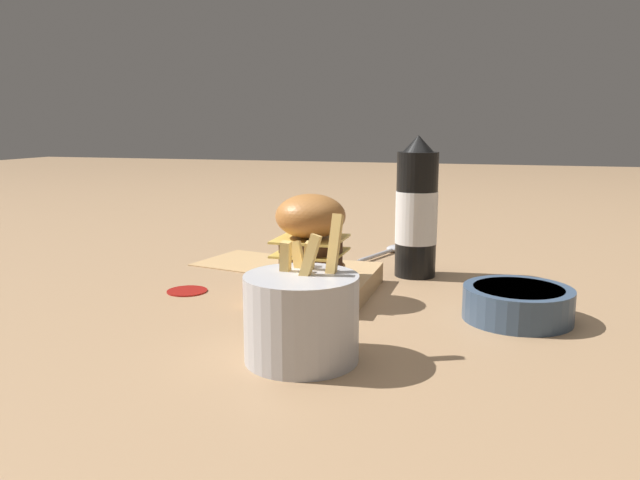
{
  "coord_description": "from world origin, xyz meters",
  "views": [
    {
      "loc": [
        -0.87,
        -0.21,
        0.24
      ],
      "look_at": [
        -0.04,
        0.03,
        0.08
      ],
      "focal_mm": 35.0,
      "sensor_mm": 36.0,
      "label": 1
    }
  ],
  "objects_px": {
    "ketchup_bottle": "(416,212)",
    "fries_basket": "(302,316)",
    "serving_board": "(320,284)",
    "spoon": "(390,250)",
    "burger": "(311,237)",
    "side_bowl": "(518,302)"
  },
  "relations": [
    {
      "from": "ketchup_bottle",
      "to": "fries_basket",
      "type": "relative_size",
      "value": 1.49
    },
    {
      "from": "serving_board",
      "to": "spoon",
      "type": "xyz_separation_m",
      "value": [
        0.31,
        -0.05,
        -0.01
      ]
    },
    {
      "from": "burger",
      "to": "fries_basket",
      "type": "bearing_deg",
      "value": -165.36
    },
    {
      "from": "side_bowl",
      "to": "fries_basket",
      "type": "bearing_deg",
      "value": 132.92
    },
    {
      "from": "serving_board",
      "to": "ketchup_bottle",
      "type": "relative_size",
      "value": 0.92
    },
    {
      "from": "side_bowl",
      "to": "spoon",
      "type": "relative_size",
      "value": 0.84
    },
    {
      "from": "burger",
      "to": "ketchup_bottle",
      "type": "distance_m",
      "value": 0.22
    },
    {
      "from": "serving_board",
      "to": "burger",
      "type": "height_order",
      "value": "burger"
    },
    {
      "from": "fries_basket",
      "to": "burger",
      "type": "bearing_deg",
      "value": 14.64
    },
    {
      "from": "spoon",
      "to": "ketchup_bottle",
      "type": "bearing_deg",
      "value": -138.04
    },
    {
      "from": "ketchup_bottle",
      "to": "side_bowl",
      "type": "height_order",
      "value": "ketchup_bottle"
    },
    {
      "from": "fries_basket",
      "to": "serving_board",
      "type": "bearing_deg",
      "value": 11.91
    },
    {
      "from": "ketchup_bottle",
      "to": "fries_basket",
      "type": "height_order",
      "value": "ketchup_bottle"
    },
    {
      "from": "burger",
      "to": "side_bowl",
      "type": "distance_m",
      "value": 0.28
    },
    {
      "from": "fries_basket",
      "to": "spoon",
      "type": "xyz_separation_m",
      "value": [
        0.56,
        0.01,
        -0.04
      ]
    },
    {
      "from": "serving_board",
      "to": "side_bowl",
      "type": "xyz_separation_m",
      "value": [
        -0.04,
        -0.27,
        0.01
      ]
    },
    {
      "from": "fries_basket",
      "to": "spoon",
      "type": "relative_size",
      "value": 0.94
    },
    {
      "from": "serving_board",
      "to": "ketchup_bottle",
      "type": "height_order",
      "value": "ketchup_bottle"
    },
    {
      "from": "ketchup_bottle",
      "to": "spoon",
      "type": "height_order",
      "value": "ketchup_bottle"
    },
    {
      "from": "ketchup_bottle",
      "to": "fries_basket",
      "type": "xyz_separation_m",
      "value": [
        -0.4,
        0.06,
        -0.06
      ]
    },
    {
      "from": "side_bowl",
      "to": "spoon",
      "type": "height_order",
      "value": "side_bowl"
    },
    {
      "from": "spoon",
      "to": "burger",
      "type": "bearing_deg",
      "value": -169.17
    }
  ]
}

